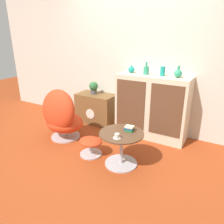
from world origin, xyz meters
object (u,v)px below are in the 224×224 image
at_px(potted_plant, 94,87).
at_px(book_stack, 129,128).
at_px(tv_console, 96,108).
at_px(teacup, 117,136).
at_px(egg_chair, 61,117).
at_px(vase_leftmost, 131,70).
at_px(sideboard, 152,107).
at_px(vase_inner_left, 146,70).
at_px(vase_inner_right, 163,71).
at_px(ottoman, 91,144).
at_px(vase_rightmost, 178,73).
at_px(coffee_table, 121,146).

relative_size(potted_plant, book_stack, 1.84).
distance_m(tv_console, teacup, 1.67).
bearing_deg(egg_chair, vase_leftmost, 45.39).
bearing_deg(vase_leftmost, potted_plant, 178.59).
height_order(egg_chair, book_stack, egg_chair).
distance_m(sideboard, book_stack, 0.93).
distance_m(tv_console, vase_inner_left, 1.30).
xyz_separation_m(vase_inner_left, teacup, (0.12, -1.20, -0.63)).
height_order(potted_plant, book_stack, potted_plant).
relative_size(vase_inner_left, vase_inner_right, 1.35).
xyz_separation_m(ottoman, teacup, (0.52, -0.16, 0.32)).
xyz_separation_m(egg_chair, book_stack, (1.26, -0.08, 0.11)).
relative_size(vase_inner_right, teacup, 1.49).
xyz_separation_m(sideboard, vase_leftmost, (-0.40, 0.00, 0.58)).
relative_size(egg_chair, vase_inner_left, 4.46).
distance_m(vase_leftmost, vase_rightmost, 0.77).
height_order(teacup, book_stack, book_stack).
relative_size(coffee_table, book_stack, 4.58).
bearing_deg(vase_rightmost, teacup, -107.77).
xyz_separation_m(sideboard, egg_chair, (-1.24, -0.85, -0.13)).
bearing_deg(coffee_table, ottoman, -179.47).
bearing_deg(potted_plant, vase_leftmost, -1.41).
distance_m(ottoman, vase_rightmost, 1.67).
xyz_separation_m(egg_chair, teacup, (1.22, -0.35, 0.10)).
xyz_separation_m(vase_rightmost, teacup, (-0.38, -1.20, -0.62)).
distance_m(vase_leftmost, book_stack, 1.19).
xyz_separation_m(vase_leftmost, vase_inner_right, (0.53, 0.00, 0.02)).
xyz_separation_m(egg_chair, ottoman, (0.71, -0.19, -0.22)).
bearing_deg(coffee_table, book_stack, 61.34).
bearing_deg(book_stack, vase_inner_right, 83.48).
height_order(vase_leftmost, vase_rightmost, vase_rightmost).
bearing_deg(sideboard, ottoman, -117.23).
relative_size(ottoman, vase_inner_left, 1.77).
relative_size(sideboard, potted_plant, 5.00).
distance_m(egg_chair, vase_inner_right, 1.77).
bearing_deg(coffee_table, vase_leftmost, 109.39).
relative_size(sideboard, teacup, 12.02).
relative_size(vase_inner_left, teacup, 2.02).
xyz_separation_m(vase_inner_left, potted_plant, (-1.05, 0.02, -0.42)).
height_order(vase_leftmost, potted_plant, vase_leftmost).
bearing_deg(coffee_table, teacup, -82.94).
height_order(vase_leftmost, vase_inner_left, vase_inner_left).
relative_size(tv_console, book_stack, 5.80).
distance_m(sideboard, teacup, 1.19).
relative_size(tv_console, vase_rightmost, 4.30).
bearing_deg(potted_plant, tv_console, -0.48).
relative_size(coffee_table, vase_leftmost, 4.80).
distance_m(vase_leftmost, potted_plant, 0.89).
bearing_deg(ottoman, book_stack, 11.24).
bearing_deg(egg_chair, ottoman, -15.06).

